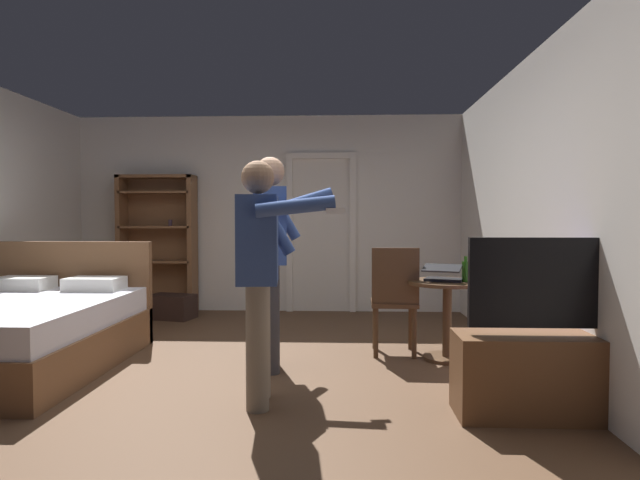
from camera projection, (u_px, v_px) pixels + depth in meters
name	position (u px, v px, depth m)	size (l,w,h in m)	color
ground_plane	(214.00, 378.00, 4.19)	(6.74, 6.74, 0.00)	brown
wall_back	(269.00, 214.00, 7.25)	(5.40, 0.12, 2.63)	silver
wall_right	(559.00, 210.00, 4.02)	(0.12, 6.36, 2.63)	silver
doorway_frame	(321.00, 221.00, 7.14)	(0.93, 0.08, 2.13)	white
bed	(18.00, 332.00, 4.45)	(1.59, 2.08, 1.02)	brown
bookshelf	(158.00, 239.00, 7.10)	(1.01, 0.32, 1.82)	brown
tv_flatscreen	(545.00, 365.00, 3.34)	(1.11, 0.40, 1.13)	brown
side_table	(447.00, 306.00, 4.71)	(0.69, 0.69, 0.70)	#4C331E
laptop	(443.00, 275.00, 4.66)	(0.41, 0.42, 0.15)	black
bottle_on_table	(466.00, 271.00, 4.61)	(0.06, 0.06, 0.22)	#22570F
wooden_chair	(395.00, 296.00, 4.84)	(0.43, 0.43, 0.99)	#4C331E
person_blue_shirt	(260.00, 263.00, 3.56)	(0.73, 0.62, 1.63)	gray
person_striped_shirt	(272.00, 247.00, 4.38)	(0.74, 0.58, 1.75)	#333338
suitcase_dark	(172.00, 307.00, 6.66)	(0.54, 0.35, 0.30)	black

